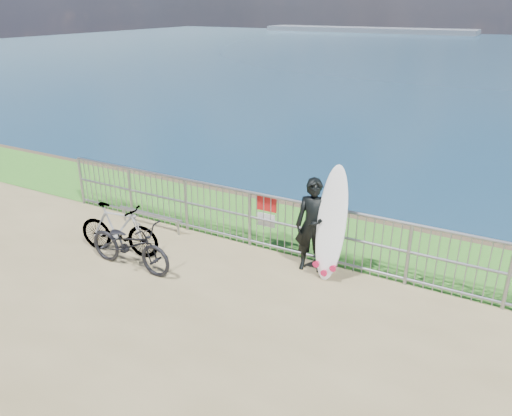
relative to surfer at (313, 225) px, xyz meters
The scene contains 8 objects.
grass_strip 1.85m from the surfer, 123.63° to the left, with size 120.00×120.00×0.00m, color #296B1D.
seascape 152.91m from the surfer, 106.99° to the left, with size 260.00×260.00×5.00m.
railing 0.98m from the surfer, 162.88° to the left, with size 10.06×0.10×1.13m.
surfer is the anchor object (origin of this frame).
surfboard 0.37m from the surfer, 13.78° to the right, with size 0.53×0.47×1.98m.
bicycle_near 3.22m from the surfer, 151.56° to the right, with size 0.61×1.75×0.92m, color black.
bicycle_far 3.60m from the surfer, 160.50° to the right, with size 0.47×1.65×0.99m, color black.
bike_rack 3.68m from the surfer, behind, with size 1.64×0.05×0.34m.
Camera 1 is at (3.84, -5.97, 4.39)m, focal length 35.00 mm.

